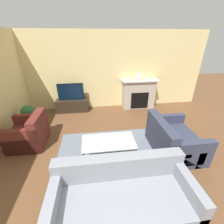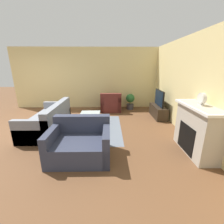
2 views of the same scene
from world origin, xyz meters
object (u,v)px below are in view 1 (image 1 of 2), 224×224
object	(u,v)px
tv	(71,92)
armchair_by_window	(29,134)
coffee_table	(109,143)
potted_plant	(29,115)
couch_loveseat	(173,140)
mantel_clock	(139,75)
couch_sectional	(122,198)

from	to	relation	value
tv	armchair_by_window	distance (m)	2.05
coffee_table	potted_plant	world-z (taller)	potted_plant
couch_loveseat	coffee_table	size ratio (longest dim) A/B	1.09
potted_plant	mantel_clock	world-z (taller)	mantel_clock
couch_sectional	potted_plant	xyz separation A→B (m)	(-2.29, 2.80, 0.10)
couch_sectional	mantel_clock	xyz separation A→B (m)	(1.31, 3.79, 0.95)
armchair_by_window	mantel_clock	size ratio (longest dim) A/B	3.25
potted_plant	mantel_clock	bearing A→B (deg)	15.39
armchair_by_window	coffee_table	size ratio (longest dim) A/B	0.75
tv	couch_loveseat	world-z (taller)	tv
coffee_table	couch_sectional	bearing A→B (deg)	-86.57
tv	couch_sectional	bearing A→B (deg)	-73.10
coffee_table	mantel_clock	bearing A→B (deg)	61.78
potted_plant	mantel_clock	distance (m)	3.82
armchair_by_window	mantel_clock	bearing A→B (deg)	119.84
tv	potted_plant	bearing A→B (deg)	-141.20
couch_loveseat	potted_plant	size ratio (longest dim) A/B	1.81
couch_loveseat	coffee_table	bearing A→B (deg)	90.37
armchair_by_window	potted_plant	world-z (taller)	armchair_by_window
tv	couch_sectional	distance (m)	3.93
armchair_by_window	couch_loveseat	bearing A→B (deg)	78.98
couch_sectional	mantel_clock	size ratio (longest dim) A/B	7.69
potted_plant	mantel_clock	xyz separation A→B (m)	(3.59, 0.99, 0.84)
tv	armchair_by_window	size ratio (longest dim) A/B	1.02
potted_plant	mantel_clock	size ratio (longest dim) A/B	2.61
couch_loveseat	potted_plant	bearing A→B (deg)	67.19
tv	couch_sectional	xyz separation A→B (m)	(1.13, -3.73, -0.46)
couch_loveseat	mantel_clock	bearing A→B (deg)	3.17
armchair_by_window	coffee_table	bearing A→B (deg)	70.33
couch_sectional	coffee_table	bearing A→B (deg)	93.43
couch_sectional	armchair_by_window	xyz separation A→B (m)	(-1.99, 1.92, 0.01)
mantel_clock	armchair_by_window	bearing A→B (deg)	-150.43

